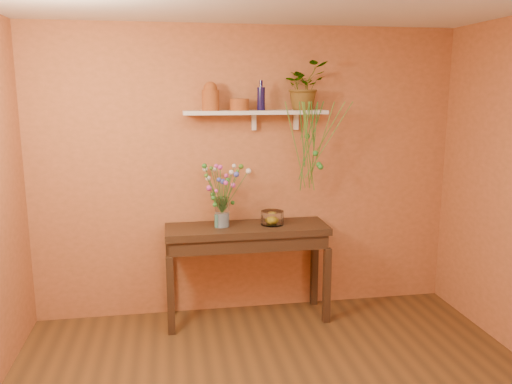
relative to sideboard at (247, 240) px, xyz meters
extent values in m
cube|color=#C67544|center=(0.05, 0.26, 0.58)|extent=(4.00, 0.04, 2.70)
cube|color=#3B2718|center=(0.00, 0.00, 0.10)|extent=(1.48, 0.48, 0.06)
cube|color=#3B2718|center=(0.00, 0.00, 0.00)|extent=(1.42, 0.44, 0.13)
cube|color=#3B2718|center=(-0.71, -0.21, -0.41)|extent=(0.06, 0.06, 0.71)
cube|color=#3B2718|center=(0.71, -0.21, -0.41)|extent=(0.06, 0.06, 0.71)
cube|color=#3B2718|center=(-0.71, 0.21, -0.41)|extent=(0.06, 0.06, 0.71)
cube|color=#3B2718|center=(0.71, 0.21, -0.41)|extent=(0.06, 0.06, 0.71)
cube|color=white|center=(0.10, 0.13, 1.15)|extent=(1.30, 0.24, 0.04)
cube|color=white|center=(0.10, 0.22, 1.06)|extent=(0.04, 0.05, 0.15)
cube|color=white|center=(0.50, 0.22, 1.06)|extent=(0.04, 0.05, 0.15)
cylinder|color=#9F4B1E|center=(-0.30, 0.11, 1.26)|extent=(0.16, 0.16, 0.18)
sphere|color=#9F4B1E|center=(-0.30, 0.11, 1.36)|extent=(0.12, 0.12, 0.12)
cylinder|color=#9F4B1E|center=(-0.05, 0.10, 1.22)|extent=(0.17, 0.17, 0.10)
cylinder|color=#140E38|center=(0.15, 0.10, 1.27)|extent=(0.08, 0.08, 0.20)
cylinder|color=#140E38|center=(0.15, 0.10, 1.40)|extent=(0.03, 0.03, 0.06)
imported|color=#2D7929|center=(0.55, 0.12, 1.39)|extent=(0.48, 0.45, 0.44)
cylinder|color=#2D7929|center=(0.51, -0.07, 0.84)|extent=(0.03, 0.21, 0.81)
cylinder|color=#53862C|center=(0.52, -0.09, 0.85)|extent=(0.18, 0.35, 0.81)
cylinder|color=#53862C|center=(0.74, -0.04, 0.90)|extent=(0.40, 0.12, 0.70)
cylinder|color=#2D7929|center=(0.60, 0.00, 1.07)|extent=(0.07, 0.10, 0.37)
cylinder|color=#53862C|center=(0.58, -0.03, 1.04)|extent=(0.11, 0.16, 0.42)
cylinder|color=#53862C|center=(0.74, -0.06, 1.00)|extent=(0.23, 0.19, 0.50)
cylinder|color=#2D7929|center=(0.59, 0.02, 0.89)|extent=(0.21, 0.07, 0.72)
cylinder|color=#53862C|center=(0.45, 0.02, 0.85)|extent=(0.22, 0.07, 0.79)
cylinder|color=#53862C|center=(0.53, 0.00, 1.07)|extent=(0.05, 0.13, 0.35)
cylinder|color=#2D7929|center=(0.58, -0.05, 1.07)|extent=(0.05, 0.19, 0.36)
cylinder|color=#53862C|center=(0.57, 0.02, 0.84)|extent=(0.16, 0.06, 0.82)
cylinder|color=#53862C|center=(0.54, -0.09, 0.87)|extent=(0.17, 0.28, 0.76)
cylinder|color=#2D7929|center=(0.60, -0.08, 0.91)|extent=(0.06, 0.33, 0.69)
cylinder|color=#53862C|center=(0.68, -0.03, 0.88)|extent=(0.17, 0.18, 0.74)
cylinder|color=#53862C|center=(0.53, -0.06, 0.95)|extent=(0.13, 0.19, 0.59)
cylinder|color=#2D7929|center=(0.50, -0.01, 0.95)|extent=(0.11, 0.17, 0.60)
sphere|color=#2D7929|center=(0.67, -0.06, 0.67)|extent=(0.05, 0.05, 0.05)
sphere|color=#2D7929|center=(0.62, -0.05, 0.79)|extent=(0.05, 0.05, 0.05)
sphere|color=#2D7929|center=(0.55, 0.01, 0.94)|extent=(0.05, 0.05, 0.05)
sphere|color=#2D7929|center=(0.65, -0.04, 0.69)|extent=(0.05, 0.05, 0.05)
cylinder|color=white|center=(-0.22, 0.02, 0.26)|extent=(0.13, 0.13, 0.27)
cylinder|color=silver|center=(-0.22, 0.02, 0.19)|extent=(0.12, 0.12, 0.13)
cylinder|color=#386B28|center=(-0.21, -0.04, 0.41)|extent=(0.03, 0.12, 0.29)
sphere|color=#D03FB6|center=(-0.20, -0.09, 0.55)|extent=(0.04, 0.04, 0.04)
cylinder|color=#386B28|center=(-0.17, -0.08, 0.45)|extent=(0.11, 0.20, 0.38)
sphere|color=#414EBF|center=(-0.12, -0.18, 0.64)|extent=(0.05, 0.05, 0.05)
cylinder|color=#386B28|center=(-0.18, -0.03, 0.40)|extent=(0.09, 0.11, 0.27)
sphere|color=#D03FB6|center=(-0.13, -0.09, 0.53)|extent=(0.04, 0.04, 0.04)
cylinder|color=#386B28|center=(-0.18, -0.02, 0.45)|extent=(0.08, 0.07, 0.37)
sphere|color=silver|center=(-0.15, -0.05, 0.64)|extent=(0.05, 0.05, 0.05)
cylinder|color=#386B28|center=(-0.11, -0.02, 0.45)|extent=(0.24, 0.07, 0.38)
sphere|color=silver|center=(0.01, -0.05, 0.64)|extent=(0.05, 0.05, 0.05)
cylinder|color=#386B28|center=(-0.16, -0.01, 0.46)|extent=(0.14, 0.06, 0.38)
sphere|color=#508829|center=(-0.09, -0.04, 0.65)|extent=(0.03, 0.03, 0.03)
cylinder|color=#386B28|center=(-0.17, 0.02, 0.47)|extent=(0.12, 0.02, 0.42)
sphere|color=silver|center=(-0.11, 0.03, 0.68)|extent=(0.04, 0.04, 0.04)
cylinder|color=#386B28|center=(-0.20, 0.03, 0.41)|extent=(0.06, 0.03, 0.29)
sphere|color=#2D7929|center=(-0.17, 0.04, 0.56)|extent=(0.04, 0.04, 0.04)
cylinder|color=#386B28|center=(-0.13, 0.08, 0.46)|extent=(0.19, 0.13, 0.40)
sphere|color=#508829|center=(-0.03, 0.14, 0.66)|extent=(0.05, 0.05, 0.05)
cylinder|color=#386B28|center=(-0.20, 0.06, 0.43)|extent=(0.06, 0.09, 0.32)
sphere|color=#D03FB6|center=(-0.17, 0.10, 0.59)|extent=(0.04, 0.04, 0.04)
cylinder|color=#386B28|center=(-0.20, 0.10, 0.39)|extent=(0.06, 0.17, 0.25)
sphere|color=#D03FB6|center=(-0.17, 0.18, 0.51)|extent=(0.03, 0.03, 0.03)
cylinder|color=#386B28|center=(-0.22, 0.05, 0.40)|extent=(0.02, 0.07, 0.27)
sphere|color=#414EBF|center=(-0.21, 0.08, 0.54)|extent=(0.05, 0.05, 0.05)
cylinder|color=#386B28|center=(-0.23, 0.06, 0.46)|extent=(0.01, 0.10, 0.40)
sphere|color=#D03FB6|center=(-0.23, 0.11, 0.66)|extent=(0.05, 0.05, 0.05)
cylinder|color=#386B28|center=(-0.25, 0.07, 0.45)|extent=(0.06, 0.11, 0.38)
sphere|color=silver|center=(-0.28, 0.11, 0.64)|extent=(0.04, 0.04, 0.04)
cylinder|color=#386B28|center=(-0.29, 0.10, 0.45)|extent=(0.13, 0.18, 0.38)
sphere|color=silver|center=(-0.36, 0.19, 0.64)|extent=(0.05, 0.05, 0.05)
cylinder|color=#386B28|center=(-0.27, 0.04, 0.46)|extent=(0.10, 0.06, 0.40)
sphere|color=#508829|center=(-0.31, 0.07, 0.66)|extent=(0.03, 0.03, 0.03)
cylinder|color=#386B28|center=(-0.28, 0.03, 0.42)|extent=(0.13, 0.03, 0.31)
sphere|color=silver|center=(-0.35, 0.04, 0.58)|extent=(0.05, 0.05, 0.05)
cylinder|color=#386B28|center=(-0.30, 0.04, 0.48)|extent=(0.16, 0.06, 0.42)
sphere|color=#2D7929|center=(-0.37, 0.06, 0.68)|extent=(0.05, 0.05, 0.05)
cylinder|color=#386B28|center=(-0.30, -0.02, 0.44)|extent=(0.15, 0.08, 0.35)
sphere|color=#508829|center=(-0.37, -0.05, 0.61)|extent=(0.04, 0.04, 0.04)
cylinder|color=#386B28|center=(-0.28, 0.00, 0.38)|extent=(0.12, 0.04, 0.23)
sphere|color=#D03FB6|center=(-0.34, -0.02, 0.50)|extent=(0.05, 0.05, 0.05)
cylinder|color=#386B28|center=(-0.25, -0.02, 0.48)|extent=(0.06, 0.08, 0.43)
sphere|color=#D03FB6|center=(-0.28, -0.06, 0.70)|extent=(0.04, 0.04, 0.04)
cylinder|color=#386B28|center=(-0.24, -0.02, 0.42)|extent=(0.04, 0.08, 0.31)
sphere|color=#414EBF|center=(-0.26, -0.06, 0.58)|extent=(0.04, 0.04, 0.04)
cylinder|color=#386B28|center=(-0.26, -0.05, 0.38)|extent=(0.06, 0.15, 0.23)
sphere|color=#D03FB6|center=(-0.29, -0.12, 0.49)|extent=(0.03, 0.03, 0.03)
sphere|color=#2D7929|center=(-0.12, 0.07, 0.34)|extent=(0.04, 0.04, 0.04)
sphere|color=#2D7929|center=(-0.17, 0.13, 0.32)|extent=(0.04, 0.04, 0.04)
sphere|color=#2D7929|center=(-0.31, -0.09, 0.42)|extent=(0.04, 0.04, 0.04)
sphere|color=#2D7929|center=(-0.30, 0.09, 0.42)|extent=(0.04, 0.04, 0.04)
sphere|color=#2D7929|center=(-0.28, 0.04, 0.36)|extent=(0.04, 0.04, 0.04)
sphere|color=#2D7929|center=(-0.30, -0.11, 0.36)|extent=(0.04, 0.04, 0.04)
cylinder|color=white|center=(0.24, 0.01, 0.19)|extent=(0.21, 0.21, 0.13)
cylinder|color=white|center=(0.24, 0.01, 0.14)|extent=(0.21, 0.21, 0.01)
sphere|color=gold|center=(0.24, 0.03, 0.17)|extent=(0.08, 0.08, 0.08)
cube|color=teal|center=(-0.26, 0.00, 0.19)|extent=(0.06, 0.05, 0.12)
camera|label=1|loc=(-0.69, -4.51, 1.35)|focal=36.20mm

